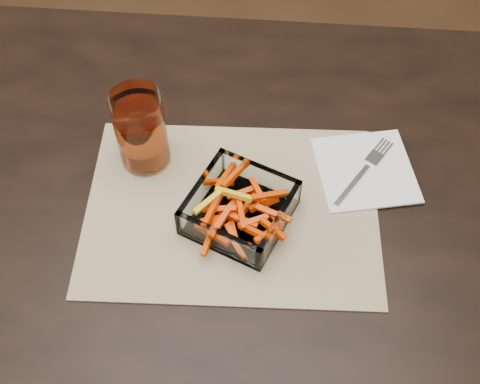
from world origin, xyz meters
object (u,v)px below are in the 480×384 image
(dining_table, at_px, (211,234))
(tumbler, at_px, (141,132))
(fork, at_px, (365,169))
(glass_bowl, at_px, (240,210))

(dining_table, bearing_deg, tumbler, 143.51)
(dining_table, xyz_separation_m, fork, (0.24, 0.08, 0.10))
(glass_bowl, xyz_separation_m, fork, (0.19, 0.10, -0.02))
(dining_table, xyz_separation_m, tumbler, (-0.11, 0.08, 0.16))
(dining_table, height_order, tumbler, tumbler)
(dining_table, distance_m, glass_bowl, 0.13)
(dining_table, distance_m, fork, 0.28)
(fork, bearing_deg, tumbler, -147.02)
(glass_bowl, bearing_deg, fork, 28.43)
(dining_table, bearing_deg, fork, 19.06)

